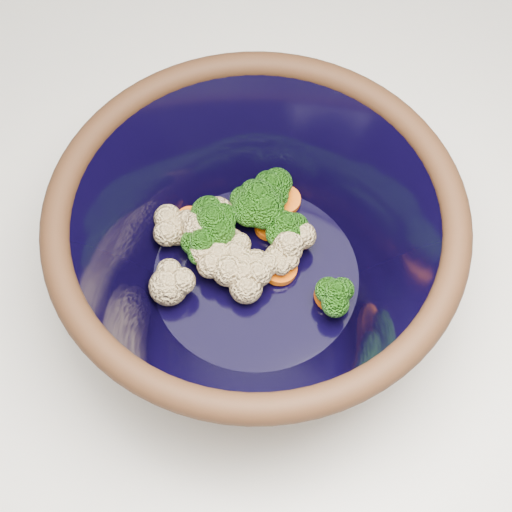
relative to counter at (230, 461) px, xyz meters
name	(u,v)px	position (x,y,z in m)	size (l,w,h in m)	color
counter	(230,461)	(0.00, 0.00, 0.00)	(1.20, 1.20, 0.90)	white
mixing_bowl	(256,248)	(0.06, 0.03, 0.53)	(0.33, 0.33, 0.14)	black
vegetable_pile	(244,238)	(0.06, 0.05, 0.50)	(0.17, 0.17, 0.06)	#608442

